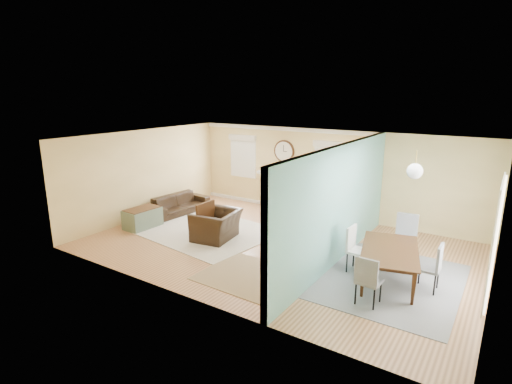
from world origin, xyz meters
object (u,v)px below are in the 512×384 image
eames_chair (217,225)px  credenza (347,222)px  dining_table (391,265)px  green_chair (330,215)px  sofa (179,204)px

eames_chair → credenza: bearing=117.8°
credenza → dining_table: bearing=-49.8°
eames_chair → green_chair: size_ratio=1.52×
sofa → green_chair: bearing=-67.9°
eames_chair → green_chair: 3.21m
credenza → eames_chair: bearing=-143.3°
green_chair → credenza: 0.80m
sofa → credenza: size_ratio=1.40×
sofa → dining_table: (6.70, -1.01, 0.04)m
eames_chair → credenza: credenza is taller
green_chair → eames_chair: bearing=65.3°
green_chair → dining_table: size_ratio=0.40×
eames_chair → green_chair: (2.05, 2.47, -0.03)m
eames_chair → green_chair: eames_chair is taller
sofa → eames_chair: size_ratio=1.74×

